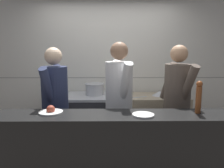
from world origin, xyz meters
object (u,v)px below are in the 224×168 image
Objects in this scene: chef_sous at (119,101)px; stock_pot at (61,88)px; chef_line at (177,102)px; chef_head_cook at (55,104)px; mixing_bowl_steel at (160,93)px; plated_dish_main at (51,111)px; plated_dish_appetiser at (143,115)px; chefs_knife at (135,97)px; sauce_pot at (95,89)px; oven_range at (79,121)px; pepper_mill at (199,96)px.

stock_pot is at bearing 123.86° from chef_sous.
chef_line is (0.78, 0.02, -0.02)m from chef_sous.
mixing_bowl_steel is at bearing 35.24° from chef_head_cook.
mixing_bowl_steel is at bearing 41.66° from plated_dish_main.
chef_line reaches higher than plated_dish_appetiser.
chef_head_cook is (-1.13, -0.62, 0.05)m from chefs_knife.
chef_sous reaches higher than stock_pot.
stock_pot is 0.66× the size of chefs_knife.
stock_pot is 1.89m from chef_line.
chef_head_cook is (-0.47, -0.82, -0.06)m from sauce_pot.
chef_sous is 0.78m from chef_line.
plated_dish_appetiser is 0.14× the size of chef_head_cook.
sauce_pot reaches higher than chefs_knife.
plated_dish_main is at bearing -161.49° from chef_sous.
chef_line is at bearing -27.71° from oven_range.
stock_pot is 0.95× the size of mixing_bowl_steel.
chef_line is at bearing 9.82° from chef_head_cook.
plated_dish_appetiser is at bearing -58.37° from oven_range.
pepper_mill is 0.20× the size of chef_line.
mixing_bowl_steel is at bearing -0.13° from oven_range.
pepper_mill reaches higher than sauce_pot.
plated_dish_appetiser is (-0.50, -1.43, 0.06)m from mixing_bowl_steel.
stock_pot is at bearing -175.42° from sauce_pot.
sauce_pot reaches higher than plated_dish_appetiser.
pepper_mill is 0.21× the size of chef_head_cook.
chef_sous is 1.02× the size of chef_line.
chefs_knife is 1.32m from pepper_mill.
sauce_pot is 0.70m from chefs_knife.
sauce_pot is 1.41m from plated_dish_main.
stock_pot is 0.79m from chef_head_cook.
sauce_pot reaches higher than mixing_bowl_steel.
sauce_pot is 1.31× the size of mixing_bowl_steel.
plated_dish_appetiser is at bearing -6.10° from plated_dish_main.
chefs_knife is at bearing 87.44° from plated_dish_appetiser.
pepper_mill is at bearing -0.42° from plated_dish_main.
chef_sous reaches higher than chef_head_cook.
stock_pot is 0.57m from sauce_pot.
oven_range is at bearing 132.71° from chef_line.
sauce_pot is (0.57, 0.05, -0.02)m from stock_pot.
chefs_knife is 1.39× the size of plated_dish_main.
chef_line is (0.06, -0.75, 0.03)m from mixing_bowl_steel.
pepper_mill is (0.55, -1.17, 0.27)m from chefs_knife.
chefs_knife is 1.29m from chef_head_cook.
chef_sous is (0.95, -0.77, -0.04)m from stock_pot.
oven_range is at bearing 179.87° from mixing_bowl_steel.
stock_pot is 0.68× the size of pepper_mill.
plated_dish_appetiser is at bearing -171.22° from pepper_mill.
plated_dish_main is at bearing -94.63° from oven_range.
chef_head_cook is at bearing 149.17° from plated_dish_appetiser.
oven_range is 2.89× the size of pepper_mill.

